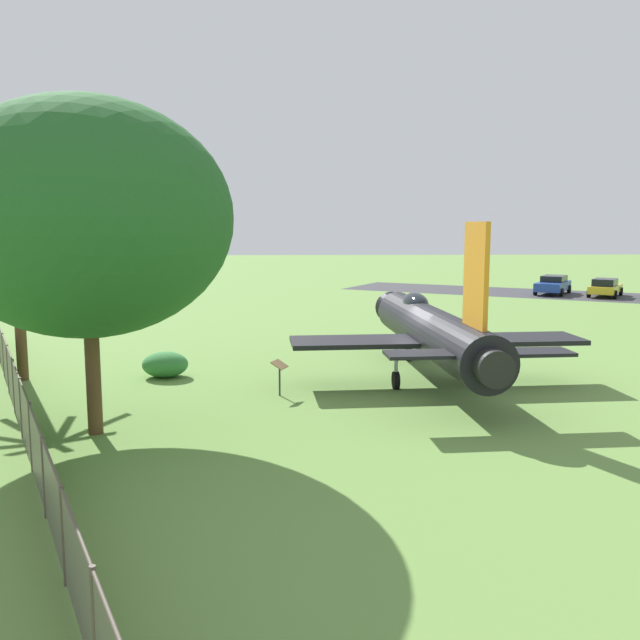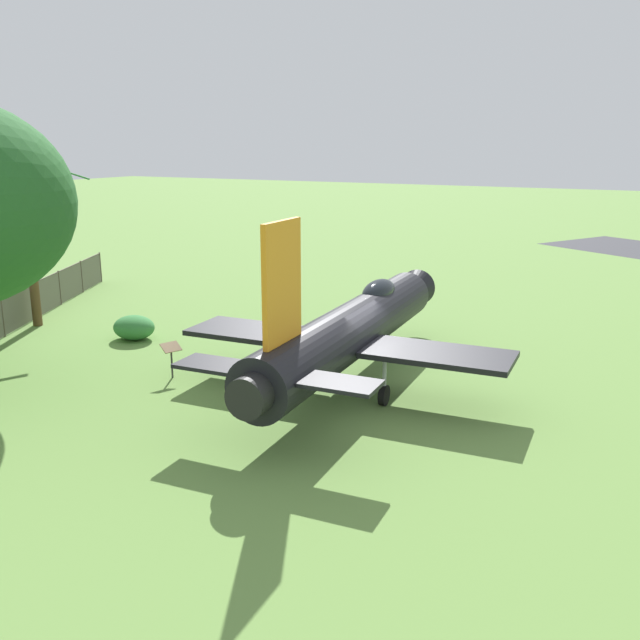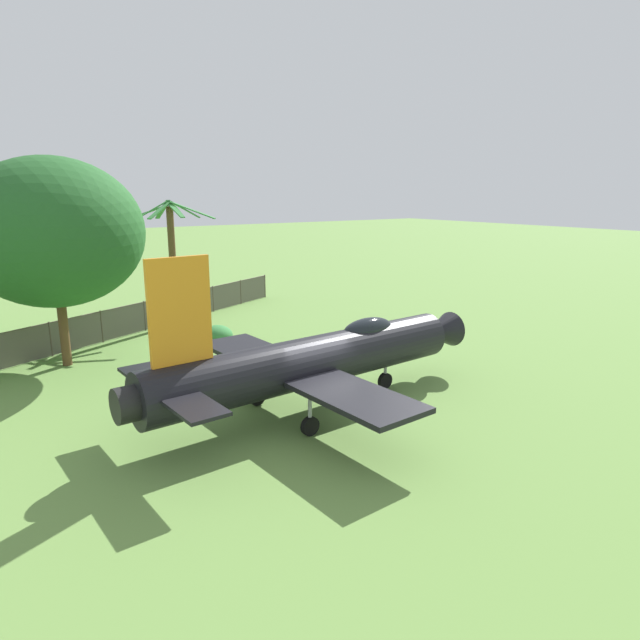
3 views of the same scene
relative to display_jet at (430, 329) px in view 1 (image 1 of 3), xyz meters
name	(u,v)px [view 1 (image 1 of 3)]	position (x,y,z in m)	size (l,w,h in m)	color
ground_plane	(431,380)	(-0.34, -0.02, -1.78)	(200.00, 200.00, 0.00)	#668E42
parking_strip	(627,298)	(26.43, -20.28, -1.78)	(44.25, 8.00, 0.00)	#38383D
display_jet	(430,329)	(0.00, 0.00, 0.00)	(13.73, 10.10, 5.54)	black
shade_tree	(86,218)	(-6.17, 10.07, 3.83)	(7.17, 7.44, 8.66)	brown
palm_tree	(16,271)	(0.27, 14.45, 2.07)	(3.70, 3.87, 6.82)	brown
perimeter_fence	(21,406)	(-6.49, 11.84, -0.94)	(29.69, 14.16, 1.59)	#4C4238
shrub_near_fence	(165,364)	(0.53, 9.48, -1.32)	(1.41, 1.64, 0.92)	#387F3D
info_plaque	(280,370)	(-2.34, 5.30, -0.93)	(0.70, 0.59, 1.14)	#333333
parked_car_yellow	(605,287)	(27.13, -18.87, -1.05)	(4.59, 3.92, 1.39)	gold
parked_car_blue	(553,284)	(29.20, -15.63, -1.02)	(5.03, 4.16, 1.46)	#23429E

